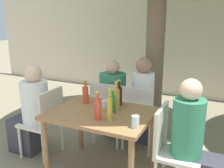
# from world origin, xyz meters

# --- Properties ---
(cafe_building_wall) EXTENTS (10.00, 0.08, 2.80)m
(cafe_building_wall) POSITION_xyz_m (0.00, 3.42, 1.40)
(cafe_building_wall) COLOR beige
(cafe_building_wall) RESTS_ON ground_plane
(dining_table_front) EXTENTS (1.14, 0.86, 0.76)m
(dining_table_front) POSITION_xyz_m (0.00, 0.00, 0.66)
(dining_table_front) COLOR #996B42
(dining_table_front) RESTS_ON ground_plane
(patio_chair_0) EXTENTS (0.44, 0.44, 0.92)m
(patio_chair_0) POSITION_xyz_m (-0.80, 0.00, 0.52)
(patio_chair_0) COLOR beige
(patio_chair_0) RESTS_ON ground_plane
(patio_chair_1) EXTENTS (0.44, 0.44, 0.92)m
(patio_chair_1) POSITION_xyz_m (0.80, 0.00, 0.52)
(patio_chair_1) COLOR beige
(patio_chair_1) RESTS_ON ground_plane
(patio_chair_2) EXTENTS (0.44, 0.44, 0.92)m
(patio_chair_2) POSITION_xyz_m (-0.23, 0.66, 0.52)
(patio_chair_2) COLOR beige
(patio_chair_2) RESTS_ON ground_plane
(patio_chair_3) EXTENTS (0.44, 0.44, 0.92)m
(patio_chair_3) POSITION_xyz_m (0.23, 0.66, 0.52)
(patio_chair_3) COLOR beige
(patio_chair_3) RESTS_ON ground_plane
(person_seated_0) EXTENTS (0.57, 0.35, 1.22)m
(person_seated_0) POSITION_xyz_m (-1.04, -0.00, 0.55)
(person_seated_0) COLOR #383842
(person_seated_0) RESTS_ON ground_plane
(person_seated_1) EXTENTS (0.55, 0.31, 1.24)m
(person_seated_1) POSITION_xyz_m (1.04, -0.00, 0.55)
(person_seated_1) COLOR #383842
(person_seated_1) RESTS_ON ground_plane
(person_seated_2) EXTENTS (0.38, 0.59, 1.20)m
(person_seated_2) POSITION_xyz_m (-0.23, 0.89, 0.54)
(person_seated_2) COLOR #383842
(person_seated_2) RESTS_ON ground_plane
(person_seated_3) EXTENTS (0.30, 0.55, 1.27)m
(person_seated_3) POSITION_xyz_m (0.23, 0.90, 0.57)
(person_seated_3) COLOR #383842
(person_seated_3) RESTS_ON ground_plane
(soda_bottle_0) EXTENTS (0.07, 0.07, 0.30)m
(soda_bottle_0) POSITION_xyz_m (0.08, -0.20, 0.87)
(soda_bottle_0) COLOR #DB4C2D
(soda_bottle_0) RESTS_ON dining_table_front
(soda_bottle_1) EXTENTS (0.07, 0.07, 0.30)m
(soda_bottle_1) POSITION_xyz_m (-0.30, 0.18, 0.87)
(soda_bottle_1) COLOR #DB4C2D
(soda_bottle_1) RESTS_ON dining_table_front
(wine_bottle_2) EXTENTS (0.08, 0.08, 0.31)m
(wine_bottle_2) POSITION_xyz_m (0.09, 0.30, 0.88)
(wine_bottle_2) COLOR #331923
(wine_bottle_2) RESTS_ON dining_table_front
(green_bottle_3) EXTENTS (0.06, 0.06, 0.27)m
(green_bottle_3) POSITION_xyz_m (0.13, 0.05, 0.86)
(green_bottle_3) COLOR #287A38
(green_bottle_3) RESTS_ON dining_table_front
(oil_cruet_4) EXTENTS (0.08, 0.08, 0.32)m
(oil_cruet_4) POSITION_xyz_m (0.11, 0.17, 0.88)
(oil_cruet_4) COLOR gold
(oil_cruet_4) RESTS_ON dining_table_front
(oil_cruet_5) EXTENTS (0.06, 0.06, 0.34)m
(oil_cruet_5) POSITION_xyz_m (0.19, -0.16, 0.89)
(oil_cruet_5) COLOR gold
(oil_cruet_5) RESTS_ON dining_table_front
(drinking_glass_0) EXTENTS (0.07, 0.07, 0.10)m
(drinking_glass_0) POSITION_xyz_m (-0.01, 0.12, 0.80)
(drinking_glass_0) COLOR silver
(drinking_glass_0) RESTS_ON dining_table_front
(drinking_glass_1) EXTENTS (0.07, 0.07, 0.12)m
(drinking_glass_1) POSITION_xyz_m (0.49, -0.23, 0.82)
(drinking_glass_1) COLOR silver
(drinking_glass_1) RESTS_ON dining_table_front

